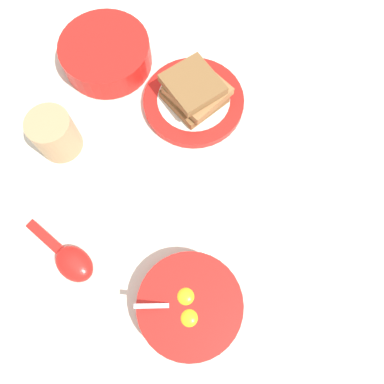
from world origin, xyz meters
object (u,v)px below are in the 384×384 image
at_px(toast_plate, 194,101).
at_px(soup_spoon, 70,260).
at_px(congee_bowl, 106,53).
at_px(egg_bowl, 190,306).
at_px(drinking_cup, 54,134).
at_px(toast_sandwich, 195,91).

relative_size(toast_plate, soup_spoon, 1.30).
bearing_deg(congee_bowl, egg_bowl, -24.48).
bearing_deg(soup_spoon, congee_bowl, 131.71).
bearing_deg(egg_bowl, toast_plate, 135.27).
distance_m(toast_plate, soup_spoon, 0.38).
bearing_deg(soup_spoon, drinking_cup, 147.16).
bearing_deg(drinking_cup, soup_spoon, -32.84).
height_order(egg_bowl, toast_sandwich, egg_bowl).
distance_m(egg_bowl, congee_bowl, 0.51).
bearing_deg(toast_sandwich, drinking_cup, -113.98).
relative_size(egg_bowl, toast_sandwich, 1.47).
height_order(toast_sandwich, congee_bowl, toast_sandwich).
bearing_deg(congee_bowl, soup_spoon, -48.29).
bearing_deg(drinking_cup, congee_bowl, 114.40).
xyz_separation_m(toast_sandwich, drinking_cup, (-0.11, -0.25, 0.00)).
bearing_deg(toast_plate, toast_sandwich, 74.26).
bearing_deg(congee_bowl, toast_plate, 17.12).
height_order(congee_bowl, drinking_cup, drinking_cup).
bearing_deg(drinking_cup, toast_plate, 65.95).
height_order(toast_plate, drinking_cup, drinking_cup).
relative_size(toast_plate, toast_sandwich, 1.76).
relative_size(toast_plate, drinking_cup, 2.33).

